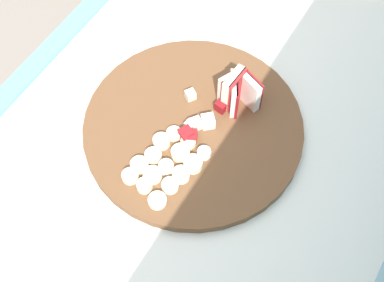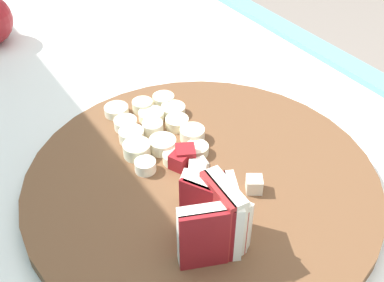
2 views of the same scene
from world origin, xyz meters
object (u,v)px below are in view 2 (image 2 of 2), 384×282
object	(u,v)px
apple_wedge_fan	(220,220)
banana_slice_rows	(156,129)
apple_dice_pile	(199,176)
cutting_board	(202,182)

from	to	relation	value
apple_wedge_fan	banana_slice_rows	world-z (taller)	apple_wedge_fan
apple_wedge_fan	apple_dice_pile	world-z (taller)	apple_wedge_fan
cutting_board	apple_dice_pile	bearing A→B (deg)	124.09
banana_slice_rows	apple_wedge_fan	bearing A→B (deg)	169.20
cutting_board	banana_slice_rows	distance (m)	0.09
apple_wedge_fan	apple_dice_pile	xyz separation A→B (m)	(0.07, -0.03, -0.02)
apple_dice_pile	banana_slice_rows	size ratio (longest dim) A/B	0.73
cutting_board	apple_dice_pile	size ratio (longest dim) A/B	3.58
cutting_board	apple_wedge_fan	xyz separation A→B (m)	(-0.08, 0.04, 0.04)
cutting_board	apple_dice_pile	xyz separation A→B (m)	(-0.01, 0.01, 0.02)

